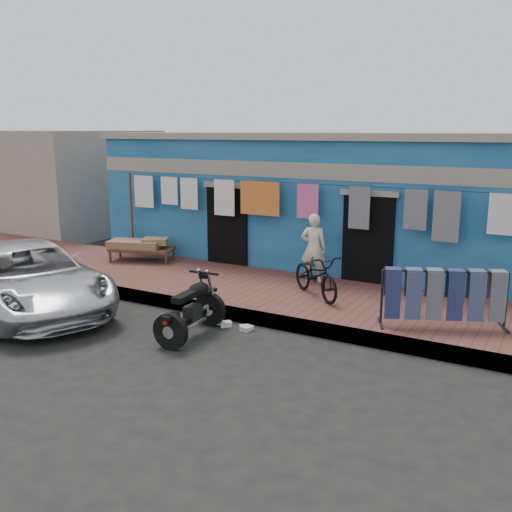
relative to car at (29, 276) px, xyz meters
The scene contains 15 objects.
ground 4.03m from the car, ahead, with size 80.00×80.00×0.00m, color black.
sidewalk 4.92m from the car, 35.66° to the left, with size 28.00×3.00×0.25m, color brown.
curb 4.25m from the car, 19.41° to the left, with size 28.00×0.10×0.25m, color gray.
building 7.97m from the car, 59.85° to the left, with size 12.20×5.20×3.36m.
neighbor_left 9.87m from the car, 135.73° to the left, with size 6.00×5.00×3.40m, color #9E9384.
clothesline 5.53m from the car, 49.33° to the left, with size 10.06×0.06×2.10m.
car is the anchor object (origin of this frame).
seated_person 5.71m from the car, 41.46° to the left, with size 0.53×0.35×1.47m, color beige.
bicycle 5.53m from the car, 30.28° to the left, with size 0.57×1.61×1.04m, color black.
motorcycle 3.60m from the car, ahead, with size 0.69×1.63×1.03m, color black, non-canonical shape.
charpoy 3.54m from the car, 93.69° to the left, with size 1.79×1.26×0.55m, color brown, non-canonical shape.
jeans_rack 7.62m from the car, 16.90° to the left, with size 2.08×1.22×1.00m, color black, non-canonical shape.
litter_a 4.00m from the car, 15.42° to the left, with size 0.20×0.15×0.09m, color silver.
litter_b 4.37m from the car, 14.03° to the left, with size 0.18×0.13×0.09m, color silver.
litter_c 4.42m from the car, 13.90° to the left, with size 0.20×0.16×0.08m, color silver.
Camera 1 is at (5.07, -6.91, 3.42)m, focal length 40.00 mm.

